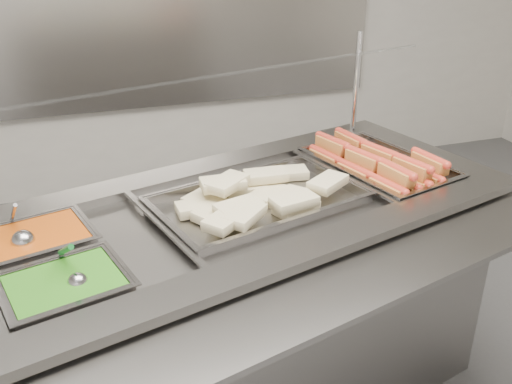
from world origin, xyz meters
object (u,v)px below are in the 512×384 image
object	(u,v)px
sneeze_guard	(208,81)
serving_spoon	(76,277)
pan_hotdogs	(378,172)
pan_wraps	(258,204)
ladle	(23,239)
steam_counter	(245,310)

from	to	relation	value
sneeze_guard	serving_spoon	size ratio (longest dim) A/B	9.45
pan_hotdogs	pan_wraps	bearing A→B (deg)	-165.34
ladle	serving_spoon	size ratio (longest dim) A/B	1.05
pan_wraps	serving_spoon	size ratio (longest dim) A/B	4.29
pan_wraps	steam_counter	bearing A→B (deg)	-165.34
pan_hotdogs	serving_spoon	bearing A→B (deg)	-158.45
steam_counter	serving_spoon	world-z (taller)	serving_spoon
steam_counter	serving_spoon	distance (m)	0.78
pan_wraps	pan_hotdogs	bearing A→B (deg)	14.66
sneeze_guard	pan_hotdogs	bearing A→B (deg)	-4.62
steam_counter	pan_wraps	world-z (taller)	pan_wraps
serving_spoon	ladle	bearing A→B (deg)	118.68
steam_counter	serving_spoon	xyz separation A→B (m)	(-0.55, -0.30, 0.46)
ladle	pan_wraps	bearing A→B (deg)	4.72
sneeze_guard	pan_wraps	distance (m)	0.45
ladle	serving_spoon	world-z (taller)	ladle
ladle	serving_spoon	distance (m)	0.29
steam_counter	ladle	distance (m)	0.83
pan_hotdogs	ladle	size ratio (longest dim) A/B	3.33
steam_counter	ladle	bearing A→B (deg)	-176.13
steam_counter	serving_spoon	bearing A→B (deg)	-151.64
steam_counter	pan_hotdogs	distance (m)	0.74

